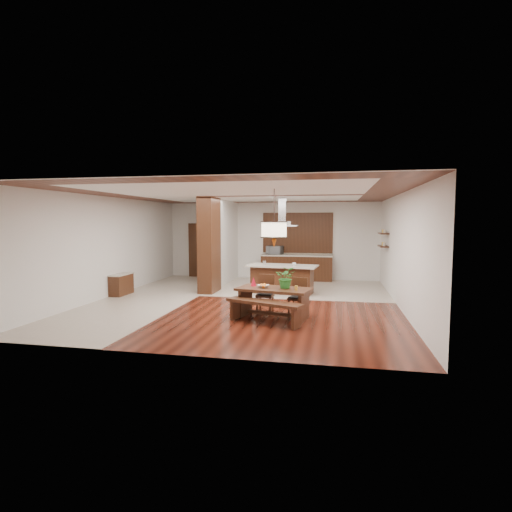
% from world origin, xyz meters
% --- Properties ---
extents(room_shell, '(9.00, 9.04, 2.92)m').
position_xyz_m(room_shell, '(0.00, 0.00, 2.06)').
color(room_shell, '#341109').
rests_on(room_shell, ground).
extents(tile_hallway, '(2.50, 9.00, 0.01)m').
position_xyz_m(tile_hallway, '(-2.75, 0.00, 0.01)').
color(tile_hallway, '#BEB09F').
rests_on(tile_hallway, ground).
extents(tile_kitchen, '(5.50, 4.00, 0.01)m').
position_xyz_m(tile_kitchen, '(1.25, 2.50, 0.01)').
color(tile_kitchen, '#BEB09F').
rests_on(tile_kitchen, ground).
extents(soffit_band, '(8.00, 9.00, 0.02)m').
position_xyz_m(soffit_band, '(0.00, 0.00, 2.88)').
color(soffit_band, '#39180E').
rests_on(soffit_band, room_shell).
extents(partition_pier, '(0.45, 1.00, 2.90)m').
position_xyz_m(partition_pier, '(-1.40, 1.20, 1.45)').
color(partition_pier, black).
rests_on(partition_pier, ground).
extents(partition_stub, '(0.18, 2.40, 2.90)m').
position_xyz_m(partition_stub, '(-1.40, 3.30, 1.45)').
color(partition_stub, silver).
rests_on(partition_stub, ground).
extents(hallway_console, '(0.37, 0.88, 0.63)m').
position_xyz_m(hallway_console, '(-3.81, 0.20, 0.32)').
color(hallway_console, black).
rests_on(hallway_console, ground).
extents(hallway_doorway, '(1.10, 0.20, 2.10)m').
position_xyz_m(hallway_doorway, '(-2.70, 4.40, 1.05)').
color(hallway_doorway, black).
rests_on(hallway_doorway, ground).
extents(rear_counter, '(2.60, 0.62, 0.95)m').
position_xyz_m(rear_counter, '(1.00, 4.20, 0.48)').
color(rear_counter, black).
rests_on(rear_counter, ground).
extents(kitchen_window, '(2.60, 0.08, 1.50)m').
position_xyz_m(kitchen_window, '(1.00, 4.46, 1.75)').
color(kitchen_window, brown).
rests_on(kitchen_window, room_shell).
extents(shelf_lower, '(0.26, 0.90, 0.04)m').
position_xyz_m(shelf_lower, '(3.87, 2.60, 1.40)').
color(shelf_lower, black).
rests_on(shelf_lower, room_shell).
extents(shelf_upper, '(0.26, 0.90, 0.04)m').
position_xyz_m(shelf_upper, '(3.87, 2.60, 1.80)').
color(shelf_upper, black).
rests_on(shelf_upper, room_shell).
extents(dining_table, '(1.76, 1.12, 0.68)m').
position_xyz_m(dining_table, '(1.04, -1.66, 0.50)').
color(dining_table, black).
rests_on(dining_table, ground).
extents(dining_bench, '(1.76, 0.98, 0.49)m').
position_xyz_m(dining_bench, '(0.93, -2.24, 0.24)').
color(dining_bench, black).
rests_on(dining_bench, ground).
extents(dining_chair_left, '(0.41, 0.41, 0.89)m').
position_xyz_m(dining_chair_left, '(0.74, -1.09, 0.44)').
color(dining_chair_left, black).
rests_on(dining_chair_left, ground).
extents(dining_chair_right, '(0.47, 0.47, 0.86)m').
position_xyz_m(dining_chair_right, '(1.54, -1.25, 0.43)').
color(dining_chair_right, black).
rests_on(dining_chair_right, ground).
extents(pendant_lantern, '(0.64, 0.64, 1.31)m').
position_xyz_m(pendant_lantern, '(1.04, -1.66, 2.25)').
color(pendant_lantern, '#FFEBC3').
rests_on(pendant_lantern, room_shell).
extents(foliage_plant, '(0.46, 0.40, 0.49)m').
position_xyz_m(foliage_plant, '(1.32, -1.65, 0.93)').
color(foliage_plant, '#257028').
rests_on(foliage_plant, dining_table).
extents(fruit_bowl, '(0.30, 0.30, 0.06)m').
position_xyz_m(fruit_bowl, '(0.80, -1.66, 0.71)').
color(fruit_bowl, beige).
rests_on(fruit_bowl, dining_table).
extents(napkin_cone, '(0.15, 0.15, 0.21)m').
position_xyz_m(napkin_cone, '(0.53, -1.48, 0.78)').
color(napkin_cone, '#B40C21').
rests_on(napkin_cone, dining_table).
extents(gold_ornament, '(0.09, 0.09, 0.10)m').
position_xyz_m(gold_ornament, '(1.57, -1.85, 0.73)').
color(gold_ornament, gold).
rests_on(gold_ornament, dining_table).
extents(kitchen_island, '(2.19, 1.15, 0.87)m').
position_xyz_m(kitchen_island, '(0.82, 1.43, 0.44)').
color(kitchen_island, black).
rests_on(kitchen_island, ground).
extents(range_hood, '(0.90, 0.55, 0.87)m').
position_xyz_m(range_hood, '(0.82, 1.44, 2.46)').
color(range_hood, silver).
rests_on(range_hood, room_shell).
extents(island_cup, '(0.13, 0.13, 0.09)m').
position_xyz_m(island_cup, '(1.20, 1.33, 0.91)').
color(island_cup, silver).
rests_on(island_cup, kitchen_island).
extents(microwave, '(0.65, 0.52, 0.31)m').
position_xyz_m(microwave, '(0.18, 4.20, 1.11)').
color(microwave, '#ACAFB3').
rests_on(microwave, rear_counter).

